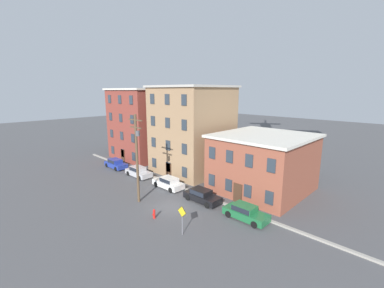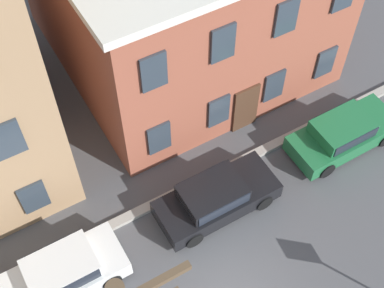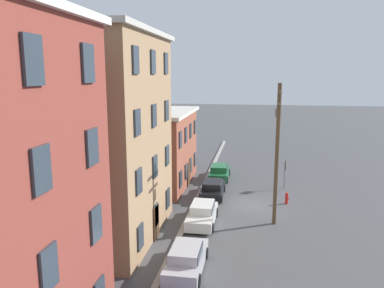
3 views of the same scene
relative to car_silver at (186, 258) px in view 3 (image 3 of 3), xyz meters
name	(u,v)px [view 3 (image 3 of 3)]	position (x,y,z in m)	size (l,w,h in m)	color
ground_plane	(251,205)	(11.00, -3.31, -0.75)	(200.00, 200.00, 0.00)	#4C4C4F
kerb_strip	(196,201)	(11.00, 1.19, -0.67)	(56.00, 0.36, 0.16)	#9E998E
apartment_midblock	(80,137)	(3.65, 7.48, 5.76)	(10.35, 10.08, 12.99)	#9E7A56
apartment_far	(133,147)	(15.44, 7.99, 2.79)	(10.55, 11.11, 7.05)	brown
car_silver	(186,258)	(0.00, 0.00, 0.00)	(4.40, 1.92, 1.43)	#B7B7BC
car_white	(202,213)	(6.64, 0.08, 0.00)	(4.40, 1.92, 1.43)	silver
car_black	(213,188)	(12.45, 0.01, 0.00)	(4.40, 1.92, 1.43)	black
car_green	(219,172)	(18.17, -0.04, 0.00)	(4.40, 1.92, 1.43)	#1E6638
caution_sign	(285,170)	(15.81, -6.24, 1.06)	(1.03, 0.08, 2.69)	slate
utility_pole	(277,147)	(7.41, -4.95, 4.76)	(2.40, 0.44, 9.83)	brown
fire_hydrant	(287,198)	(11.72, -6.13, -0.27)	(0.24, 0.34, 0.96)	red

